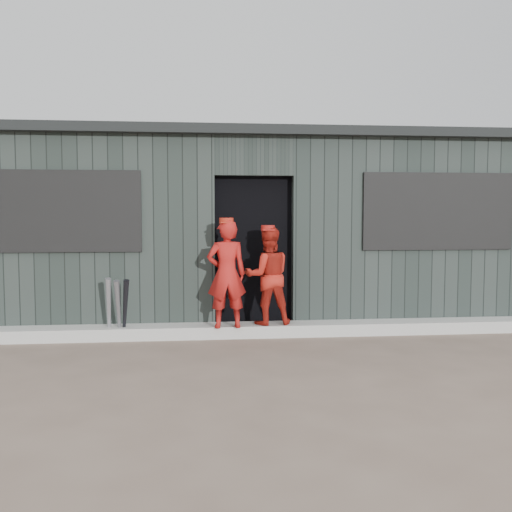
{
  "coord_description": "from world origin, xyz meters",
  "views": [
    {
      "loc": [
        -0.71,
        -5.16,
        1.52
      ],
      "look_at": [
        0.0,
        1.8,
        1.0
      ],
      "focal_mm": 40.0,
      "sensor_mm": 36.0,
      "label": 1
    }
  ],
  "objects": [
    {
      "name": "player_red_right",
      "position": [
        0.15,
        1.8,
        0.75
      ],
      "size": [
        0.62,
        0.5,
        1.2
      ],
      "primitive_type": "imported",
      "rotation": [
        0.0,
        0.0,
        3.22
      ],
      "color": "#B02115",
      "rests_on": "curb"
    },
    {
      "name": "player_grey_back",
      "position": [
        0.61,
        2.47,
        0.71
      ],
      "size": [
        0.82,
        0.69,
        1.42
      ],
      "primitive_type": "imported",
      "rotation": [
        0.0,
        0.0,
        3.55
      ],
      "color": "silver",
      "rests_on": "ground"
    },
    {
      "name": "ground",
      "position": [
        0.0,
        0.0,
        0.0
      ],
      "size": [
        80.0,
        80.0,
        0.0
      ],
      "primitive_type": "plane",
      "color": "brown",
      "rests_on": "ground"
    },
    {
      "name": "dugout",
      "position": [
        -0.0,
        3.5,
        1.29
      ],
      "size": [
        8.3,
        3.3,
        2.62
      ],
      "color": "black",
      "rests_on": "ground"
    },
    {
      "name": "curb",
      "position": [
        0.0,
        1.82,
        0.07
      ],
      "size": [
        8.0,
        0.36,
        0.15
      ],
      "primitive_type": "cube",
      "color": "#A8A9A3",
      "rests_on": "ground"
    },
    {
      "name": "bat_left",
      "position": [
        -1.77,
        1.71,
        0.39
      ],
      "size": [
        0.11,
        0.31,
        0.77
      ],
      "primitive_type": "cone",
      "rotation": [
        0.3,
        0.0,
        0.14
      ],
      "color": "#9897A0",
      "rests_on": "ground"
    },
    {
      "name": "player_red_left",
      "position": [
        -0.37,
        1.63,
        0.8
      ],
      "size": [
        0.5,
        0.35,
        1.3
      ],
      "primitive_type": "imported",
      "rotation": [
        0.0,
        0.0,
        3.23
      ],
      "color": "#AD1915",
      "rests_on": "curb"
    },
    {
      "name": "bat_right",
      "position": [
        -1.58,
        1.71,
        0.38
      ],
      "size": [
        0.16,
        0.32,
        0.75
      ],
      "primitive_type": "cone",
      "rotation": [
        0.33,
        0.0,
        0.3
      ],
      "color": "black",
      "rests_on": "ground"
    },
    {
      "name": "bat_mid",
      "position": [
        -1.66,
        1.7,
        0.37
      ],
      "size": [
        0.07,
        0.29,
        0.75
      ],
      "primitive_type": "cone",
      "rotation": [
        0.3,
        0.0,
        -0.01
      ],
      "color": "slate",
      "rests_on": "ground"
    }
  ]
}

